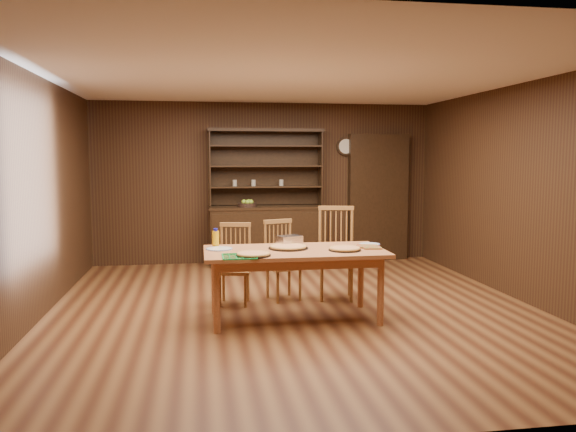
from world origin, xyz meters
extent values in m
plane|color=brown|center=(0.00, 0.00, 0.00)|extent=(6.00, 6.00, 0.00)
plane|color=white|center=(0.00, 0.00, 2.60)|extent=(6.00, 6.00, 0.00)
plane|color=#382411|center=(0.00, 3.00, 1.30)|extent=(5.50, 0.00, 5.50)
plane|color=#382411|center=(0.00, -3.00, 1.30)|extent=(5.50, 0.00, 5.50)
plane|color=#382411|center=(-2.75, 0.00, 1.30)|extent=(0.00, 6.00, 6.00)
plane|color=#382411|center=(2.75, 0.00, 1.30)|extent=(0.00, 6.00, 6.00)
cube|color=black|center=(0.00, 2.74, 0.45)|extent=(1.80, 0.50, 0.90)
cube|color=black|center=(0.00, 2.74, 0.92)|extent=(1.84, 0.52, 0.04)
cube|color=black|center=(0.00, 2.97, 1.55)|extent=(1.80, 0.02, 1.20)
cube|color=black|center=(-0.89, 2.82, 1.55)|extent=(0.02, 0.32, 1.20)
cube|color=black|center=(0.89, 2.82, 1.55)|extent=(0.02, 0.32, 1.20)
cube|color=black|center=(0.00, 2.82, 2.15)|extent=(1.84, 0.34, 0.05)
cylinder|color=gray|center=(-0.50, 2.82, 1.31)|extent=(0.07, 0.07, 0.10)
cylinder|color=gray|center=(-0.20, 2.82, 1.31)|extent=(0.07, 0.07, 0.10)
cube|color=black|center=(1.90, 2.90, 1.05)|extent=(1.00, 0.18, 2.10)
cylinder|color=black|center=(1.35, 2.96, 1.90)|extent=(0.30, 0.04, 0.30)
cylinder|color=beige|center=(1.35, 2.94, 1.90)|extent=(0.24, 0.01, 0.24)
cube|color=#C07342|center=(-0.07, -0.37, 0.73)|extent=(1.89, 0.95, 0.04)
cylinder|color=#C07342|center=(-0.91, -0.73, 0.35)|extent=(0.07, 0.07, 0.71)
cylinder|color=#C07342|center=(-0.91, -0.01, 0.35)|extent=(0.07, 0.07, 0.71)
cylinder|color=#C07342|center=(0.76, -0.73, 0.35)|extent=(0.07, 0.07, 0.71)
cylinder|color=#C07342|center=(0.76, -0.01, 0.35)|extent=(0.07, 0.07, 0.71)
cube|color=#A67839|center=(-0.67, 0.34, 0.40)|extent=(0.45, 0.44, 0.04)
cylinder|color=#A67839|center=(-0.84, 0.23, 0.19)|extent=(0.03, 0.03, 0.38)
cylinder|color=#A67839|center=(-0.79, 0.51, 0.19)|extent=(0.03, 0.03, 0.38)
cylinder|color=#A67839|center=(-0.55, 0.18, 0.19)|extent=(0.03, 0.03, 0.38)
cylinder|color=#A67839|center=(-0.50, 0.45, 0.19)|extent=(0.03, 0.03, 0.38)
cube|color=#A67839|center=(-0.64, 0.50, 0.93)|extent=(0.37, 0.11, 0.05)
cube|color=#A67839|center=(-0.06, 0.47, 0.40)|extent=(0.49, 0.48, 0.04)
cylinder|color=#A67839|center=(-0.16, 0.29, 0.19)|extent=(0.03, 0.03, 0.38)
cylinder|color=#A67839|center=(-0.25, 0.56, 0.19)|extent=(0.03, 0.03, 0.38)
cylinder|color=#A67839|center=(0.12, 0.39, 0.19)|extent=(0.03, 0.03, 0.38)
cylinder|color=#A67839|center=(0.04, 0.65, 0.19)|extent=(0.03, 0.03, 0.38)
cube|color=#A67839|center=(-0.11, 0.62, 0.94)|extent=(0.37, 0.15, 0.05)
cube|color=#A67839|center=(0.57, 0.40, 0.47)|extent=(0.54, 0.52, 0.04)
cylinder|color=#A67839|center=(0.37, 0.28, 0.23)|extent=(0.04, 0.04, 0.45)
cylinder|color=#A67839|center=(0.43, 0.60, 0.23)|extent=(0.04, 0.04, 0.45)
cylinder|color=#A67839|center=(0.71, 0.21, 0.23)|extent=(0.04, 0.04, 0.45)
cylinder|color=#A67839|center=(0.78, 0.53, 0.23)|extent=(0.04, 0.04, 0.45)
cube|color=#A67839|center=(0.61, 0.59, 1.10)|extent=(0.44, 0.12, 0.05)
cylinder|color=black|center=(-0.54, -0.68, 0.76)|extent=(0.35, 0.35, 0.01)
cylinder|color=#E5A762|center=(-0.54, -0.68, 0.77)|extent=(0.32, 0.32, 0.02)
torus|color=#D9984D|center=(-0.54, -0.68, 0.77)|extent=(0.33, 0.33, 0.03)
cylinder|color=black|center=(0.44, -0.50, 0.76)|extent=(0.34, 0.34, 0.01)
cylinder|color=#E5A762|center=(0.44, -0.50, 0.77)|extent=(0.31, 0.31, 0.02)
torus|color=#D9984D|center=(0.44, -0.50, 0.77)|extent=(0.32, 0.32, 0.03)
cylinder|color=black|center=(-0.13, -0.29, 0.76)|extent=(0.43, 0.43, 0.01)
cylinder|color=#E5A762|center=(-0.13, -0.29, 0.77)|extent=(0.38, 0.38, 0.02)
torus|color=#D9984D|center=(-0.13, -0.29, 0.77)|extent=(0.39, 0.39, 0.03)
cylinder|color=white|center=(-0.86, -0.25, 0.76)|extent=(0.28, 0.28, 0.01)
torus|color=#3552A0|center=(-0.86, -0.25, 0.76)|extent=(0.28, 0.28, 0.01)
cylinder|color=white|center=(0.80, -0.19, 0.76)|extent=(0.23, 0.23, 0.01)
torus|color=#3552A0|center=(0.80, -0.19, 0.76)|extent=(0.23, 0.23, 0.01)
cube|color=white|center=(-0.07, -0.03, 0.80)|extent=(0.30, 0.26, 0.10)
cylinder|color=#E7A60C|center=(-0.89, -0.07, 0.84)|extent=(0.07, 0.07, 0.18)
cylinder|color=#131296|center=(-0.89, -0.07, 0.94)|extent=(0.04, 0.04, 0.03)
cube|color=red|center=(0.76, -0.41, 0.76)|extent=(0.22, 0.22, 0.01)
cube|color=red|center=(0.73, -0.33, 0.76)|extent=(0.28, 0.28, 0.02)
cylinder|color=black|center=(-0.32, 2.69, 0.97)|extent=(0.30, 0.30, 0.06)
sphere|color=#91BF33|center=(-0.37, 2.69, 1.02)|extent=(0.08, 0.08, 0.08)
sphere|color=#91BF33|center=(-0.29, 2.72, 1.02)|extent=(0.08, 0.08, 0.08)
sphere|color=#91BF33|center=(-0.32, 2.64, 1.02)|extent=(0.08, 0.08, 0.08)
sphere|color=#91BF33|center=(-0.26, 2.67, 1.02)|extent=(0.08, 0.08, 0.08)
camera|label=1|loc=(-1.05, -6.14, 1.72)|focal=35.00mm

